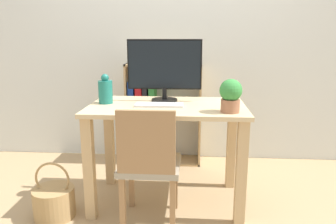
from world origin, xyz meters
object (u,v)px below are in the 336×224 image
object	(u,v)px
chair	(149,163)
bookshelf	(150,116)
vase	(105,91)
monitor	(164,67)
potted_plant	(231,95)
keyboard	(159,105)
basket	(54,201)

from	to	relation	value
chair	bookshelf	distance (m)	1.17
vase	bookshelf	size ratio (longest dim) A/B	0.22
monitor	potted_plant	world-z (taller)	monitor
monitor	potted_plant	distance (m)	0.60
keyboard	chair	world-z (taller)	chair
keyboard	chair	distance (m)	0.44
monitor	vase	world-z (taller)	monitor
vase	basket	distance (m)	0.87
keyboard	bookshelf	xyz separation A→B (m)	(-0.17, 0.87, -0.30)
chair	monitor	bearing A→B (deg)	87.42
vase	potted_plant	xyz separation A→B (m)	(0.89, -0.23, 0.02)
monitor	chair	world-z (taller)	monitor
monitor	bookshelf	distance (m)	0.89
keyboard	vase	world-z (taller)	vase
potted_plant	basket	world-z (taller)	potted_plant
basket	potted_plant	bearing A→B (deg)	4.01
chair	basket	xyz separation A→B (m)	(-0.68, 0.05, -0.33)
monitor	bookshelf	world-z (taller)	monitor
monitor	vase	xyz separation A→B (m)	(-0.43, -0.12, -0.17)
vase	bookshelf	distance (m)	0.91
chair	basket	world-z (taller)	chair
keyboard	basket	xyz separation A→B (m)	(-0.72, -0.24, -0.65)
keyboard	potted_plant	size ratio (longest dim) A/B	1.57
keyboard	potted_plant	distance (m)	0.52
bookshelf	basket	bearing A→B (deg)	-116.35
keyboard	vase	distance (m)	0.42
keyboard	bookshelf	world-z (taller)	bookshelf
bookshelf	monitor	bearing A→B (deg)	-73.68
monitor	keyboard	bearing A→B (deg)	-96.97
keyboard	potted_plant	world-z (taller)	potted_plant
vase	bookshelf	xyz separation A→B (m)	(0.23, 0.80, -0.38)
keyboard	chair	size ratio (longest dim) A/B	0.42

